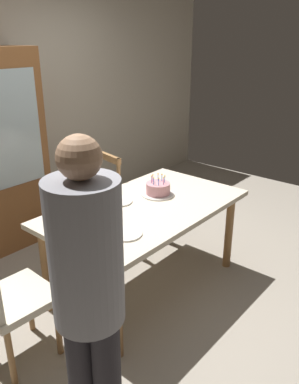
# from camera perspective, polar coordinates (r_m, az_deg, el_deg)

# --- Properties ---
(ground) EXTENTS (6.40, 6.40, 0.00)m
(ground) POSITION_cam_1_polar(r_m,az_deg,el_deg) (3.44, -0.55, -13.40)
(ground) COLOR #9E9384
(back_wall) EXTENTS (6.40, 0.10, 2.60)m
(back_wall) POSITION_cam_1_polar(r_m,az_deg,el_deg) (4.31, -20.03, 11.43)
(back_wall) COLOR beige
(back_wall) RESTS_ON ground
(dining_table) EXTENTS (1.63, 0.94, 0.74)m
(dining_table) POSITION_cam_1_polar(r_m,az_deg,el_deg) (3.11, -0.60, -3.49)
(dining_table) COLOR beige
(dining_table) RESTS_ON ground
(birthday_cake) EXTENTS (0.28, 0.28, 0.17)m
(birthday_cake) POSITION_cam_1_polar(r_m,az_deg,el_deg) (3.26, 1.26, 0.38)
(birthday_cake) COLOR silver
(birthday_cake) RESTS_ON dining_table
(plate_near_celebrant) EXTENTS (0.22, 0.22, 0.01)m
(plate_near_celebrant) POSITION_cam_1_polar(r_m,az_deg,el_deg) (2.64, -3.46, -6.09)
(plate_near_celebrant) COLOR white
(plate_near_celebrant) RESTS_ON dining_table
(plate_far_side) EXTENTS (0.22, 0.22, 0.01)m
(plate_far_side) POSITION_cam_1_polar(r_m,az_deg,el_deg) (3.15, -4.50, -1.34)
(plate_far_side) COLOR white
(plate_far_side) RESTS_ON dining_table
(fork_near_celebrant) EXTENTS (0.18, 0.04, 0.01)m
(fork_near_celebrant) POSITION_cam_1_polar(r_m,az_deg,el_deg) (2.54, -5.85, -7.47)
(fork_near_celebrant) COLOR silver
(fork_near_celebrant) RESTS_ON dining_table
(fork_far_side) EXTENTS (0.18, 0.05, 0.01)m
(fork_far_side) POSITION_cam_1_polar(r_m,az_deg,el_deg) (3.04, -6.48, -2.35)
(fork_far_side) COLOR silver
(fork_far_side) RESTS_ON dining_table
(chair_spindle_back) EXTENTS (0.52, 0.52, 0.95)m
(chair_spindle_back) POSITION_cam_1_polar(r_m,az_deg,el_deg) (3.80, -8.00, -2.06)
(chair_spindle_back) COLOR tan
(chair_spindle_back) RESTS_ON ground
(chair_upholstered) EXTENTS (0.46, 0.45, 0.95)m
(chair_upholstered) POSITION_cam_1_polar(r_m,az_deg,el_deg) (2.61, -20.80, -13.72)
(chair_upholstered) COLOR beige
(chair_upholstered) RESTS_ON ground
(person_celebrant) EXTENTS (0.32, 0.32, 1.65)m
(person_celebrant) POSITION_cam_1_polar(r_m,az_deg,el_deg) (1.80, -8.88, -14.11)
(person_celebrant) COLOR #262328
(person_celebrant) RESTS_ON ground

